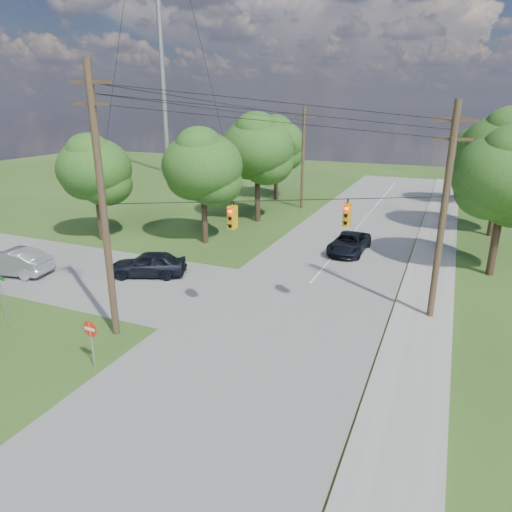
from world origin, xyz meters
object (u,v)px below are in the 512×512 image
at_px(pole_north_w, 303,158).
at_px(car_main_north, 349,243).
at_px(car_cross_silver, 12,262).
at_px(pole_north_e, 452,165).
at_px(pole_sw, 103,204).
at_px(car_cross_dark, 148,264).
at_px(do_not_enter_sign, 91,333).
at_px(pole_ne, 443,212).

height_order(pole_north_w, car_main_north, pole_north_w).
bearing_deg(car_main_north, car_cross_silver, -142.68).
bearing_deg(pole_north_e, pole_sw, -114.52).
distance_m(car_cross_dark, do_not_enter_sign, 10.39).
bearing_deg(do_not_enter_sign, pole_north_e, 71.34).
xyz_separation_m(car_cross_silver, car_main_north, (18.55, 12.85, -0.14)).
distance_m(pole_north_e, car_cross_silver, 36.03).
bearing_deg(pole_north_w, pole_sw, -89.23).
relative_size(pole_sw, pole_north_e, 1.20).
relative_size(car_cross_dark, do_not_enter_sign, 2.22).
distance_m(pole_ne, pole_north_w, 26.03).
xyz_separation_m(car_cross_dark, car_cross_silver, (-8.09, -3.15, 0.04)).
relative_size(car_cross_dark, car_main_north, 0.93).
distance_m(car_cross_dark, car_cross_silver, 8.68).
bearing_deg(pole_north_e, pole_ne, -90.00).
distance_m(pole_sw, car_main_north, 18.92).
distance_m(pole_north_e, pole_north_w, 13.90).
xyz_separation_m(pole_ne, car_cross_dark, (-16.54, -0.79, -4.64)).
xyz_separation_m(pole_north_e, car_cross_silver, (-24.63, -25.94, -4.27)).
xyz_separation_m(pole_ne, pole_north_e, (-0.00, 22.00, -0.34)).
bearing_deg(do_not_enter_sign, car_cross_dark, 115.89).
bearing_deg(pole_ne, car_cross_dark, -177.26).
bearing_deg(car_cross_silver, car_cross_dark, 102.17).
distance_m(pole_sw, do_not_enter_sign, 5.52).
bearing_deg(car_cross_dark, pole_ne, 69.84).
bearing_deg(car_main_north, pole_north_w, 123.44).
xyz_separation_m(pole_north_w, do_not_enter_sign, (1.50, -32.30, -3.59)).
height_order(car_main_north, do_not_enter_sign, do_not_enter_sign).
bearing_deg(car_cross_dark, car_cross_silver, -91.65).
height_order(pole_sw, do_not_enter_sign, pole_sw).
xyz_separation_m(pole_north_w, car_cross_silver, (-10.73, -25.94, -4.27)).
bearing_deg(do_not_enter_sign, car_cross_silver, 154.88).
height_order(car_cross_dark, do_not_enter_sign, do_not_enter_sign).
bearing_deg(pole_north_w, car_cross_dark, -96.61).
xyz_separation_m(pole_ne, car_main_north, (-6.09, 8.91, -4.74)).
bearing_deg(car_main_north, pole_ne, -53.08).
relative_size(pole_sw, car_main_north, 2.40).
bearing_deg(pole_north_w, pole_ne, -57.71).
bearing_deg(pole_north_w, car_cross_silver, -112.48).
distance_m(pole_north_w, car_main_north, 15.87).
relative_size(pole_north_w, do_not_enter_sign, 4.78).
relative_size(pole_north_w, car_main_north, 2.00).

